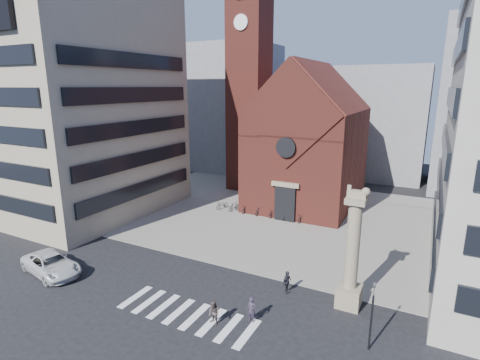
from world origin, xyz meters
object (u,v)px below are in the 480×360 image
at_px(lion_column, 352,260).
at_px(traffic_light, 372,315).
at_px(pedestrian_1, 214,313).
at_px(pedestrian_2, 287,282).
at_px(white_car, 51,264).
at_px(pedestrian_0, 252,309).
at_px(scooter_0, 222,205).

height_order(lion_column, traffic_light, lion_column).
distance_m(traffic_light, pedestrian_1, 9.59).
bearing_deg(lion_column, pedestrian_2, -175.67).
height_order(white_car, pedestrian_2, pedestrian_2).
bearing_deg(pedestrian_1, pedestrian_2, 79.75).
bearing_deg(pedestrian_0, white_car, -170.72).
relative_size(white_car, pedestrian_1, 3.66).
xyz_separation_m(traffic_light, pedestrian_1, (-9.24, -2.10, -1.48)).
relative_size(lion_column, pedestrian_1, 5.38).
bearing_deg(white_car, traffic_light, -73.02).
bearing_deg(white_car, lion_column, -62.74).
height_order(traffic_light, scooter_0, traffic_light).
bearing_deg(traffic_light, white_car, -174.27).
xyz_separation_m(lion_column, traffic_light, (1.99, -4.00, -1.17)).
bearing_deg(white_car, pedestrian_1, -77.42).
bearing_deg(pedestrian_1, pedestrian_0, 50.73).
bearing_deg(pedestrian_0, lion_column, 45.29).
distance_m(traffic_light, scooter_0, 27.51).
height_order(pedestrian_1, pedestrian_2, pedestrian_2).
relative_size(pedestrian_0, scooter_0, 0.92).
xyz_separation_m(traffic_light, white_car, (-24.49, -2.46, -1.47)).
bearing_deg(traffic_light, pedestrian_1, -167.18).
height_order(traffic_light, pedestrian_1, traffic_light).
xyz_separation_m(lion_column, pedestrian_1, (-7.25, -6.10, -2.65)).
xyz_separation_m(lion_column, white_car, (-22.50, -6.46, -2.64)).
xyz_separation_m(lion_column, pedestrian_0, (-5.25, -4.70, -2.60)).
distance_m(pedestrian_0, pedestrian_2, 4.43).
relative_size(lion_column, pedestrian_0, 5.09).
relative_size(traffic_light, scooter_0, 2.32).
bearing_deg(scooter_0, traffic_light, -22.19).
xyz_separation_m(lion_column, pedestrian_2, (-4.45, -0.34, -2.60)).
xyz_separation_m(white_car, pedestrian_1, (15.25, 0.36, -0.01)).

